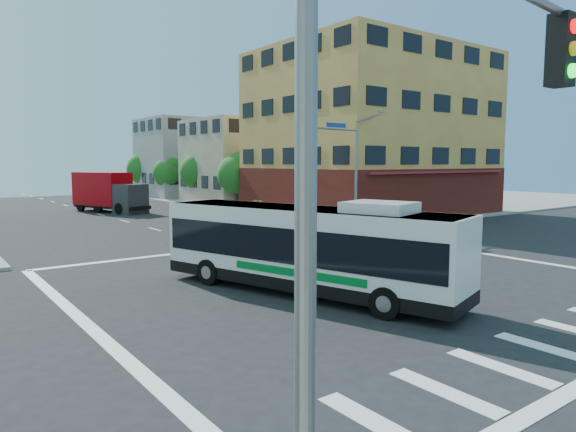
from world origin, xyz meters
TOP-DOWN VIEW (x-y plane):
  - ground at (0.00, 0.00)m, footprint 120.00×120.00m
  - sidewalk_ne at (35.00, 35.00)m, footprint 50.00×50.00m
  - corner_building_ne at (19.99, 18.48)m, footprint 18.10×15.44m
  - building_east_near at (16.98, 33.98)m, footprint 12.06×10.06m
  - building_east_far at (16.98, 47.98)m, footprint 12.06×10.06m
  - signal_mast_ne at (9.08, 10.62)m, footprint 7.91×1.13m
  - signal_mast_sw at (-9.08, -10.64)m, footprint 7.91×1.01m
  - street_tree_a at (11.90, 27.92)m, footprint 3.60×3.60m
  - street_tree_b at (11.90, 35.92)m, footprint 3.80×3.80m
  - street_tree_c at (11.90, 43.92)m, footprint 3.40×3.40m
  - street_tree_d at (11.90, 51.92)m, footprint 4.00×4.00m
  - transit_bus at (-2.41, -0.33)m, footprint 5.57×11.37m
  - box_truck at (1.43, 32.99)m, footprint 4.95×8.29m
  - parked_car at (11.40, 22.71)m, footprint 1.80×4.17m

SIDE VIEW (x-z plane):
  - ground at x=0.00m, z-range 0.00..0.00m
  - sidewalk_ne at x=35.00m, z-range 0.00..0.15m
  - parked_car at x=11.40m, z-range 0.00..1.40m
  - transit_bus at x=-2.41m, z-range -0.04..3.27m
  - box_truck at x=1.43m, z-range -0.05..3.54m
  - street_tree_c at x=11.90m, z-range 0.82..6.11m
  - street_tree_a at x=11.90m, z-range 0.83..6.35m
  - street_tree_b at x=11.90m, z-range 0.85..6.65m
  - street_tree_d at x=11.90m, z-range 0.87..6.90m
  - building_east_near at x=16.98m, z-range 0.01..9.01m
  - signal_mast_ne at x=9.08m, z-range 0.95..9.02m
  - signal_mast_sw at x=-9.08m, z-range 0.95..9.02m
  - building_east_far at x=16.98m, z-range 0.01..10.01m
  - corner_building_ne at x=19.99m, z-range -1.11..12.89m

